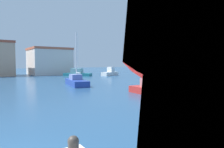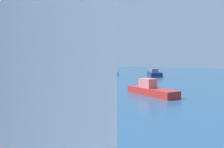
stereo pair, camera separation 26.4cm
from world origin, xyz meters
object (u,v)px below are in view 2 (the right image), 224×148
at_px(motorboat_navy_distant_east, 154,74).
at_px(sailboat_blue_inner_mooring, 76,81).
at_px(motorboat_white_distant_north, 110,73).
at_px(sailboat_teal_behind_lamppost, 78,73).
at_px(motorboat_red_far_left, 151,90).

distance_m(motorboat_navy_distant_east, sailboat_blue_inner_mooring, 21.03).
xyz_separation_m(motorboat_white_distant_north, sailboat_blue_inner_mooring, (-13.92, -13.42, -0.09)).
bearing_deg(motorboat_white_distant_north, sailboat_blue_inner_mooring, -136.05).
relative_size(motorboat_navy_distant_east, motorboat_white_distant_north, 1.43).
bearing_deg(sailboat_teal_behind_lamppost, motorboat_red_far_left, -100.65).
distance_m(motorboat_red_far_left, motorboat_navy_distant_east, 24.48).
bearing_deg(motorboat_red_far_left, motorboat_navy_distant_east, 43.78).
xyz_separation_m(sailboat_teal_behind_lamppost, motorboat_white_distant_north, (6.50, -2.76, -0.03)).
height_order(motorboat_red_far_left, motorboat_white_distant_north, motorboat_white_distant_north).
bearing_deg(motorboat_red_far_left, sailboat_blue_inner_mooring, 102.63).
relative_size(sailboat_teal_behind_lamppost, motorboat_white_distant_north, 1.74).
relative_size(motorboat_red_far_left, motorboat_white_distant_north, 1.07).
height_order(motorboat_white_distant_north, sailboat_blue_inner_mooring, sailboat_blue_inner_mooring).
bearing_deg(motorboat_white_distant_north, motorboat_navy_distant_east, -49.24).
xyz_separation_m(sailboat_teal_behind_lamppost, motorboat_navy_distant_east, (12.63, -9.88, -0.07)).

